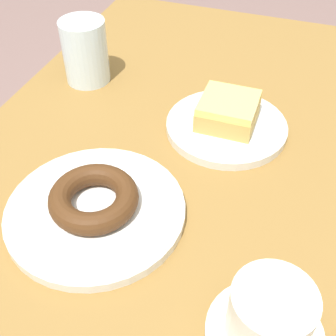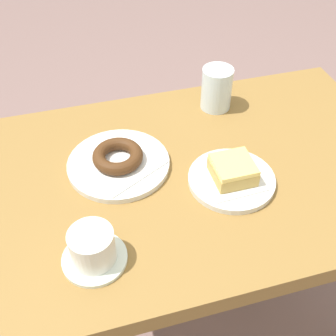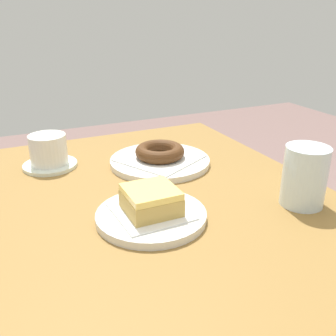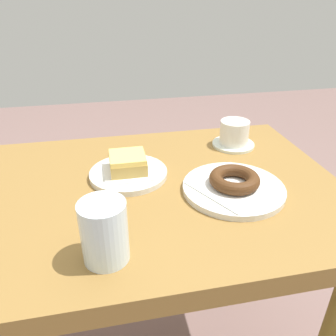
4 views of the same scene
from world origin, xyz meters
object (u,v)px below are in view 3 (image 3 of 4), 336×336
object	(u,v)px
plate_glazed_square	(151,216)
water_glass	(305,176)
plate_chocolate_ring	(160,161)
donut_chocolate_ring	(160,151)
coffee_cup	(49,152)
donut_glazed_square	(151,200)

from	to	relation	value
plate_glazed_square	water_glass	xyz separation A→B (m)	(-0.06, -0.28, 0.05)
plate_chocolate_ring	water_glass	size ratio (longest dim) A/B	2.08
plate_chocolate_ring	water_glass	distance (m)	0.34
donut_chocolate_ring	coffee_cup	world-z (taller)	coffee_cup
plate_chocolate_ring	coffee_cup	xyz separation A→B (m)	(0.09, 0.24, 0.03)
donut_glazed_square	coffee_cup	distance (m)	0.34
donut_chocolate_ring	coffee_cup	bearing A→B (deg)	68.90
plate_glazed_square	coffee_cup	xyz separation A→B (m)	(0.32, 0.12, 0.03)
donut_glazed_square	water_glass	size ratio (longest dim) A/B	0.77
donut_glazed_square	plate_chocolate_ring	xyz separation A→B (m)	(0.23, -0.12, -0.03)
plate_chocolate_ring	donut_chocolate_ring	bearing A→B (deg)	-90.00
plate_glazed_square	coffee_cup	distance (m)	0.34
donut_glazed_square	donut_chocolate_ring	world-z (taller)	donut_glazed_square
water_glass	donut_glazed_square	bearing A→B (deg)	76.91
donut_glazed_square	plate_chocolate_ring	size ratio (longest dim) A/B	0.37
donut_glazed_square	water_glass	xyz separation A→B (m)	(-0.06, -0.28, 0.02)
plate_glazed_square	donut_chocolate_ring	size ratio (longest dim) A/B	1.67
plate_chocolate_ring	water_glass	world-z (taller)	water_glass
water_glass	donut_chocolate_ring	bearing A→B (deg)	28.44
water_glass	coffee_cup	distance (m)	0.55
donut_chocolate_ring	donut_glazed_square	bearing A→B (deg)	152.90
plate_glazed_square	water_glass	world-z (taller)	water_glass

